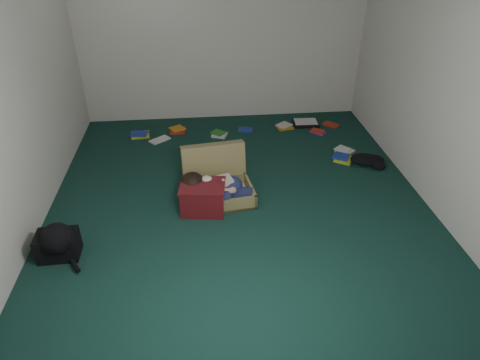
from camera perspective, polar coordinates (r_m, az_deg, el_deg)
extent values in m
plane|color=#12342C|center=(4.65, -0.19, -2.67)|extent=(4.50, 4.50, 0.00)
plane|color=white|center=(6.21, -2.39, 19.55)|extent=(4.50, 0.00, 4.50)
plane|color=white|center=(2.09, 5.93, -8.53)|extent=(4.50, 0.00, 4.50)
plane|color=white|center=(4.35, -27.96, 10.27)|extent=(0.00, 4.50, 4.50)
plane|color=white|center=(4.68, 25.59, 12.24)|extent=(0.00, 4.50, 4.50)
cube|color=olive|center=(4.60, -2.69, -1.91)|extent=(0.76, 0.59, 0.16)
cube|color=silver|center=(4.62, -2.68, -2.33)|extent=(0.70, 0.52, 0.02)
cube|color=olive|center=(4.78, -3.51, 1.92)|extent=(0.73, 0.31, 0.52)
cube|color=silver|center=(4.53, -2.92, -1.14)|extent=(0.34, 0.25, 0.22)
sphere|color=tan|center=(4.44, -5.72, -1.07)|extent=(0.19, 0.19, 0.19)
ellipsoid|color=black|center=(4.47, -6.36, -0.38)|extent=(0.25, 0.27, 0.22)
ellipsoid|color=navy|center=(4.56, -1.09, -0.83)|extent=(0.23, 0.27, 0.22)
cube|color=navy|center=(4.46, -1.78, -1.82)|extent=(0.29, 0.24, 0.14)
cube|color=navy|center=(4.50, 0.13, -1.90)|extent=(0.26, 0.16, 0.11)
sphere|color=white|center=(4.55, 1.20, -1.75)|extent=(0.11, 0.11, 0.11)
sphere|color=white|center=(4.50, 1.43, -2.34)|extent=(0.10, 0.10, 0.10)
cylinder|color=tan|center=(4.41, -1.97, -1.47)|extent=(0.19, 0.08, 0.07)
cube|color=#591217|center=(4.43, -4.93, -2.47)|extent=(0.47, 0.39, 0.29)
cube|color=#591217|center=(4.35, -5.02, -0.77)|extent=(0.50, 0.41, 0.02)
cube|color=black|center=(6.40, 8.73, 7.52)|extent=(0.38, 0.29, 0.05)
cube|color=white|center=(6.39, 8.75, 7.73)|extent=(0.34, 0.25, 0.01)
cube|color=#BBCA23|center=(6.15, -13.14, 5.84)|extent=(0.22, 0.16, 0.02)
cube|color=red|center=(6.18, -8.30, 6.48)|extent=(0.27, 0.26, 0.02)
cube|color=white|center=(6.00, -2.75, 5.97)|extent=(0.22, 0.26, 0.02)
cube|color=#1C379A|center=(6.16, 0.72, 6.75)|extent=(0.23, 0.26, 0.02)
cube|color=orange|center=(6.26, 5.95, 7.02)|extent=(0.27, 0.25, 0.02)
cube|color=#267E22|center=(6.44, 9.30, 7.50)|extent=(0.23, 0.18, 0.02)
cube|color=purple|center=(6.19, 10.40, 6.34)|extent=(0.27, 0.27, 0.02)
cube|color=beige|center=(5.73, 13.80, 3.70)|extent=(0.20, 0.25, 0.02)
cube|color=#BBCA23|center=(5.53, 13.65, 2.63)|extent=(0.24, 0.27, 0.02)
cube|color=red|center=(6.45, 12.04, 7.24)|extent=(0.27, 0.25, 0.02)
cube|color=white|center=(5.97, -10.64, 5.29)|extent=(0.24, 0.20, 0.02)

